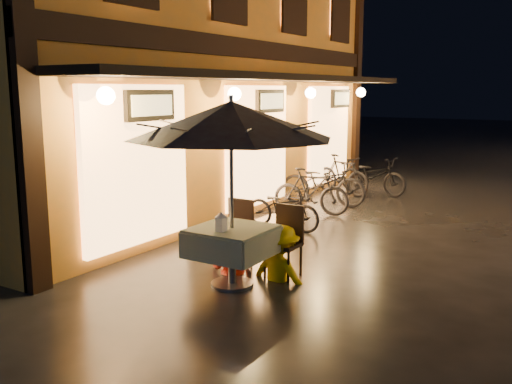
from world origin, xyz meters
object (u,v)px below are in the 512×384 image
Objects in this scene: cafe_table at (232,242)px; table_lantern at (221,221)px; person_yellow at (281,226)px; patio_umbrella at (231,120)px; bicycle_0 at (283,208)px; person_orange at (232,221)px.

table_lantern is (-0.00, -0.24, 0.33)m from cafe_table.
patio_umbrella is at bearing 58.28° from person_yellow.
table_lantern is 0.16× the size of bicycle_0.
person_orange reaches higher than bicycle_0.
table_lantern is at bearing 106.05° from person_orange.
cafe_table is 0.65× the size of bicycle_0.
table_lantern is 3.42m from bicycle_0.
bicycle_0 is at bearing -58.09° from person_yellow.
person_yellow reaches higher than bicycle_0.
patio_umbrella reaches higher than person_yellow.
person_yellow is (0.41, 0.56, -1.42)m from patio_umbrella.
bicycle_0 is (-1.30, 2.46, -0.33)m from person_yellow.
person_orange is at bearing -164.53° from bicycle_0.
person_orange is (-0.35, 0.53, 0.13)m from cafe_table.
patio_umbrella is at bearing 115.00° from person_orange.
patio_umbrella is 1.84× the size of person_orange.
patio_umbrella reaches higher than cafe_table.
person_orange is at bearing 123.31° from patio_umbrella.
person_yellow reaches higher than table_lantern.
patio_umbrella is 1.56m from person_orange.
patio_umbrella reaches higher than person_orange.
table_lantern is (-0.00, -0.24, -1.23)m from patio_umbrella.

